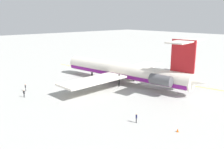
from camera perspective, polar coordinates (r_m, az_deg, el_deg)
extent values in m
plane|color=#ADADA8|center=(75.29, 6.79, -0.18)|extent=(399.07, 399.07, 0.00)
cylinder|color=silver|center=(65.39, 2.60, 0.91)|extent=(38.79, 9.46, 4.12)
cone|color=silver|center=(78.34, -8.71, 2.86)|extent=(4.80, 4.51, 3.95)
cone|color=silver|center=(56.12, 18.48, -1.50)|extent=(6.43, 4.30, 3.50)
cube|color=#7A197F|center=(65.60, 2.59, 0.12)|extent=(37.95, 9.43, 0.91)
cube|color=silver|center=(58.26, -4.43, -1.41)|extent=(7.03, 17.37, 0.41)
cube|color=silver|center=(74.56, 7.03, 1.82)|extent=(10.40, 18.20, 0.41)
cylinder|color=#515156|center=(55.61, 11.47, -1.26)|extent=(5.43, 3.08, 2.39)
cube|color=silver|center=(56.23, 11.82, -1.12)|extent=(3.24, 1.73, 0.49)
cylinder|color=#515156|center=(61.37, 14.43, -0.04)|extent=(5.43, 3.08, 2.39)
cube|color=silver|center=(60.74, 14.14, -0.16)|extent=(3.24, 1.73, 0.49)
cube|color=#B2191E|center=(56.01, 16.44, 4.20)|extent=(5.58, 1.19, 7.29)
cube|color=silver|center=(52.42, 15.65, 7.35)|extent=(4.66, 6.48, 0.29)
cube|color=silver|center=(58.48, 18.36, 7.75)|extent=(4.66, 6.48, 0.29)
cylinder|color=black|center=(73.35, -4.76, 0.76)|extent=(0.45, 0.45, 3.12)
cylinder|color=black|center=(62.54, 1.69, -1.43)|extent=(0.45, 0.45, 3.12)
cylinder|color=black|center=(67.68, 5.14, -0.32)|extent=(0.45, 0.45, 3.12)
cylinder|color=black|center=(42.09, 5.73, -10.73)|extent=(0.10, 0.10, 0.82)
cylinder|color=black|center=(41.97, 5.80, -10.81)|extent=(0.10, 0.10, 0.82)
cylinder|color=#191E4C|center=(41.74, 5.79, -9.86)|extent=(0.27, 0.27, 0.65)
sphere|color=#DBB28E|center=(41.56, 5.80, -9.29)|extent=(0.25, 0.25, 0.25)
cylinder|color=#191E4C|center=(41.88, 5.70, -9.72)|extent=(0.08, 0.08, 0.55)
cylinder|color=#191E4C|center=(41.57, 5.88, -9.91)|extent=(0.08, 0.08, 0.55)
cylinder|color=black|center=(62.47, -19.74, -3.34)|extent=(0.10, 0.10, 0.83)
cylinder|color=black|center=(62.61, -19.74, -3.30)|extent=(0.10, 0.10, 0.83)
cylinder|color=#262628|center=(62.34, -19.79, -2.67)|extent=(0.28, 0.28, 0.66)
sphere|color=tan|center=(62.22, -19.83, -2.26)|extent=(0.26, 0.26, 0.26)
cylinder|color=#262628|center=(62.16, -19.78, -2.68)|extent=(0.08, 0.08, 0.56)
cylinder|color=#262628|center=(62.51, -19.81, -2.60)|extent=(0.08, 0.08, 0.56)
cylinder|color=black|center=(57.80, -19.99, -4.69)|extent=(0.10, 0.10, 0.84)
cylinder|color=black|center=(57.87, -20.12, -4.68)|extent=(0.10, 0.10, 0.84)
cylinder|color=#262628|center=(57.61, -20.12, -3.97)|extent=(0.28, 0.28, 0.67)
sphere|color=#DBB28E|center=(57.48, -20.15, -3.52)|extent=(0.26, 0.26, 0.26)
cylinder|color=#262628|center=(57.52, -19.95, -3.94)|extent=(0.08, 0.08, 0.57)
cylinder|color=#262628|center=(57.69, -20.28, -3.92)|extent=(0.08, 0.08, 0.57)
cone|color=#EA590F|center=(90.40, -5.03, 2.34)|extent=(0.40, 0.40, 0.55)
cone|color=#EA590F|center=(40.19, 15.26, -12.60)|extent=(0.40, 0.40, 0.55)
cube|color=gold|center=(72.32, 7.41, -0.76)|extent=(70.08, 14.92, 0.01)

